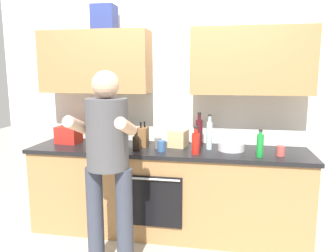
# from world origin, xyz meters

# --- Properties ---
(ground_plane) EXTENTS (12.00, 12.00, 0.00)m
(ground_plane) POSITION_xyz_m (0.00, 0.00, 0.00)
(ground_plane) COLOR #B2A893
(back_wall_unit) EXTENTS (4.00, 0.38, 2.50)m
(back_wall_unit) POSITION_xyz_m (-0.00, 0.27, 1.50)
(back_wall_unit) COLOR silver
(back_wall_unit) RESTS_ON ground
(counter) EXTENTS (2.84, 0.67, 0.90)m
(counter) POSITION_xyz_m (-0.00, -0.00, 0.45)
(counter) COLOR #A37547
(counter) RESTS_ON ground
(person_standing) EXTENTS (0.49, 0.45, 1.68)m
(person_standing) POSITION_xyz_m (-0.36, -0.74, 1.00)
(person_standing) COLOR #383D4C
(person_standing) RESTS_ON ground
(bottle_water) EXTENTS (0.06, 0.06, 0.35)m
(bottle_water) POSITION_xyz_m (0.42, 0.04, 1.05)
(bottle_water) COLOR silver
(bottle_water) RESTS_ON counter
(bottle_vinegar) EXTENTS (0.08, 0.08, 0.24)m
(bottle_vinegar) POSITION_xyz_m (-0.66, -0.18, 1.00)
(bottle_vinegar) COLOR brown
(bottle_vinegar) RESTS_ON counter
(bottle_soy) EXTENTS (0.07, 0.07, 0.23)m
(bottle_soy) POSITION_xyz_m (-0.28, -0.15, 0.99)
(bottle_soy) COLOR black
(bottle_soy) RESTS_ON counter
(bottle_oil) EXTENTS (0.06, 0.06, 0.27)m
(bottle_oil) POSITION_xyz_m (-0.93, 0.18, 1.01)
(bottle_oil) COLOR olive
(bottle_oil) RESTS_ON counter
(bottle_wine) EXTENTS (0.08, 0.08, 0.36)m
(bottle_wine) POSITION_xyz_m (0.31, 0.16, 1.05)
(bottle_wine) COLOR #471419
(bottle_wine) RESTS_ON counter
(bottle_hotsauce) EXTENTS (0.07, 0.07, 0.26)m
(bottle_hotsauce) POSITION_xyz_m (0.31, -0.16, 1.01)
(bottle_hotsauce) COLOR red
(bottle_hotsauce) RESTS_ON counter
(bottle_soda) EXTENTS (0.06, 0.06, 0.25)m
(bottle_soda) POSITION_xyz_m (0.90, -0.17, 1.01)
(bottle_soda) COLOR #198C33
(bottle_soda) RESTS_ON counter
(bottle_syrup) EXTENTS (0.06, 0.06, 0.22)m
(bottle_syrup) POSITION_xyz_m (-0.72, -0.01, 0.99)
(bottle_syrup) COLOR #8C4C14
(bottle_syrup) RESTS_ON counter
(cup_stoneware) EXTENTS (0.07, 0.07, 0.11)m
(cup_stoneware) POSITION_xyz_m (-0.09, -0.01, 0.95)
(cup_stoneware) COLOR slate
(cup_stoneware) RESTS_ON counter
(cup_ceramic) EXTENTS (0.08, 0.08, 0.09)m
(cup_ceramic) POSITION_xyz_m (1.09, -0.10, 0.95)
(cup_ceramic) COLOR #BF4C47
(cup_ceramic) RESTS_ON counter
(cup_tea) EXTENTS (0.08, 0.08, 0.11)m
(cup_tea) POSITION_xyz_m (-0.03, -0.13, 0.95)
(cup_tea) COLOR #33598C
(cup_tea) RESTS_ON counter
(mixing_bowl) EXTENTS (0.26, 0.26, 0.08)m
(mixing_bowl) POSITION_xyz_m (0.64, 0.04, 0.94)
(mixing_bowl) COLOR silver
(mixing_bowl) RESTS_ON counter
(knife_block) EXTENTS (0.10, 0.14, 0.26)m
(knife_block) POSITION_xyz_m (-0.27, 0.05, 1.00)
(knife_block) COLOR brown
(knife_block) RESTS_ON counter
(potted_herb) EXTENTS (0.21, 0.21, 0.29)m
(potted_herb) POSITION_xyz_m (-0.66, 0.14, 1.07)
(potted_herb) COLOR #9E6647
(potted_herb) RESTS_ON counter
(grocery_bag_crisps) EXTENTS (0.26, 0.21, 0.18)m
(grocery_bag_crisps) POSITION_xyz_m (-1.11, 0.06, 0.99)
(grocery_bag_crisps) COLOR red
(grocery_bag_crisps) RESTS_ON counter
(grocery_bag_bread) EXTENTS (0.21, 0.22, 0.18)m
(grocery_bag_bread) POSITION_xyz_m (0.10, 0.11, 0.99)
(grocery_bag_bread) COLOR tan
(grocery_bag_bread) RESTS_ON counter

